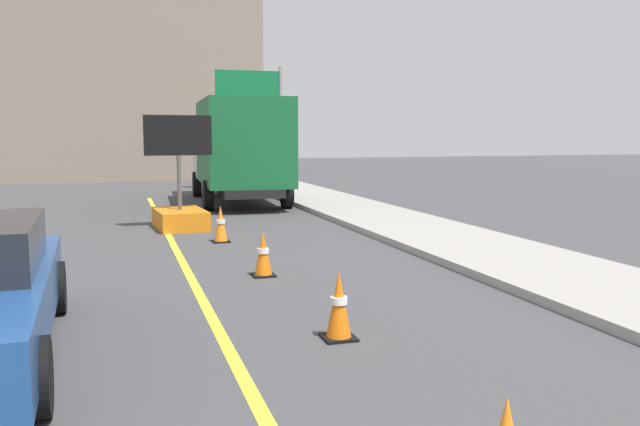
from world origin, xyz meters
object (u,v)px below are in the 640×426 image
Objects in this scene: box_truck at (239,148)px; highway_guide_sign at (263,105)px; traffic_cone_mid_lane at (339,305)px; traffic_cone_far_lane at (263,254)px; arrow_board_trailer at (180,208)px; traffic_cone_curbside at (221,224)px.

highway_guide_sign is (1.93, 5.11, 1.62)m from box_truck.
traffic_cone_mid_lane is 1.07× the size of traffic_cone_far_lane.
traffic_cone_mid_lane is (0.86, -9.23, -0.10)m from arrow_board_trailer.
box_truck is at bearing 83.93° from traffic_cone_mid_lane.
traffic_cone_mid_lane is (-3.48, -19.68, -3.04)m from highway_guide_sign.
traffic_cone_mid_lane is 6.90m from traffic_cone_curbside.
box_truck reaches higher than arrow_board_trailer.
highway_guide_sign reaches higher than traffic_cone_far_lane.
arrow_board_trailer is 9.27m from traffic_cone_mid_lane.
traffic_cone_far_lane is (0.76, -5.83, -0.13)m from arrow_board_trailer.
highway_guide_sign is at bearing 77.58° from traffic_cone_far_lane.
traffic_cone_far_lane is at bearing -102.42° from highway_guide_sign.
arrow_board_trailer is 11.69m from highway_guide_sign.
traffic_cone_mid_lane is 1.00× the size of traffic_cone_curbside.
highway_guide_sign is at bearing 73.76° from traffic_cone_curbside.
traffic_cone_curbside is (-0.24, 6.90, 0.00)m from traffic_cone_mid_lane.
traffic_cone_curbside is at bearing 92.01° from traffic_cone_mid_lane.
highway_guide_sign is 16.95m from traffic_cone_far_lane.
highway_guide_sign is 13.66m from traffic_cone_curbside.
arrow_board_trailer is at bearing 104.90° from traffic_cone_curbside.
traffic_cone_mid_lane is (-1.55, -14.57, -1.42)m from box_truck.
traffic_cone_mid_lane is at bearing -87.99° from traffic_cone_curbside.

